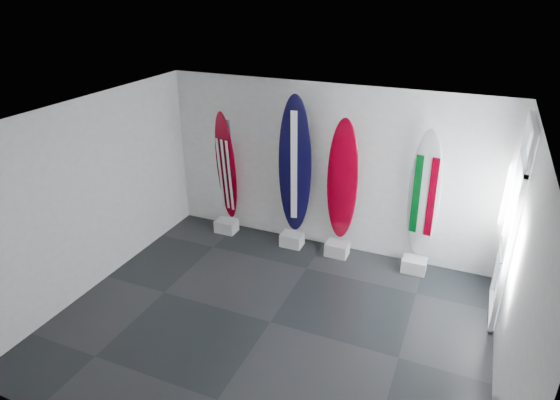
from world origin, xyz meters
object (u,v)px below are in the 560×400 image
at_px(surfboard_usa, 226,167).
at_px(surfboard_navy, 295,167).
at_px(surfboard_italy, 424,196).
at_px(surfboard_swiss, 342,182).

distance_m(surfboard_usa, surfboard_navy, 1.41).
xyz_separation_m(surfboard_usa, surfboard_italy, (3.62, 0.00, 0.05)).
height_order(surfboard_usa, surfboard_navy, surfboard_navy).
bearing_deg(surfboard_usa, surfboard_swiss, 15.52).
bearing_deg(surfboard_italy, surfboard_swiss, -170.89).
height_order(surfboard_navy, surfboard_italy, surfboard_navy).
relative_size(surfboard_navy, surfboard_italy, 1.15).
xyz_separation_m(surfboard_swiss, surfboard_italy, (1.36, 0.00, -0.02)).
relative_size(surfboard_navy, surfboard_swiss, 1.12).
bearing_deg(surfboard_usa, surfboard_italy, 15.52).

